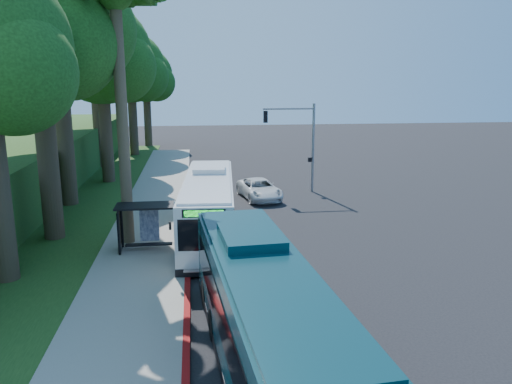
{
  "coord_description": "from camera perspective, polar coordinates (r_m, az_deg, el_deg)",
  "views": [
    {
      "loc": [
        -4.58,
        -28.21,
        8.82
      ],
      "look_at": [
        -0.88,
        1.0,
        2.14
      ],
      "focal_mm": 35.0,
      "sensor_mm": 36.0,
      "label": 1
    }
  ],
  "objects": [
    {
      "name": "bus_shelter",
      "position": [
        26.44,
        -12.78,
        -2.93
      ],
      "size": [
        3.2,
        1.51,
        2.55
      ],
      "color": "black",
      "rests_on": "ground"
    },
    {
      "name": "tree_4",
      "position": [
        60.59,
        -14.07,
        13.26
      ],
      "size": [
        8.4,
        8.0,
        14.14
      ],
      "color": "#382B1E",
      "rests_on": "ground"
    },
    {
      "name": "tree_1",
      "position": [
        37.45,
        -21.87,
        17.89
      ],
      "size": [
        10.5,
        10.0,
        18.26
      ],
      "color": "#382B1E",
      "rests_on": "ground"
    },
    {
      "name": "tree_5",
      "position": [
        68.45,
        -12.42,
        12.61
      ],
      "size": [
        7.35,
        7.0,
        12.86
      ],
      "color": "#382B1E",
      "rests_on": "ground"
    },
    {
      "name": "stop_sign_pole",
      "position": [
        24.18,
        -8.89,
        -3.56
      ],
      "size": [
        0.35,
        0.06,
        3.17
      ],
      "color": "gray",
      "rests_on": "ground"
    },
    {
      "name": "tree_2",
      "position": [
        44.83,
        -17.16,
        14.34
      ],
      "size": [
        8.82,
        8.4,
        15.12
      ],
      "color": "#382B1E",
      "rests_on": "ground"
    },
    {
      "name": "ground",
      "position": [
        29.91,
        1.92,
        -4.38
      ],
      "size": [
        140.0,
        140.0,
        0.0
      ],
      "primitive_type": "plane",
      "color": "black",
      "rests_on": "ground"
    },
    {
      "name": "traffic_signal_pole",
      "position": [
        39.36,
        5.12,
        6.31
      ],
      "size": [
        4.1,
        0.3,
        7.0
      ],
      "color": "gray",
      "rests_on": "ground"
    },
    {
      "name": "white_bus",
      "position": [
        28.45,
        -5.41,
        -1.5
      ],
      "size": [
        3.49,
        12.74,
        3.75
      ],
      "rotation": [
        0.0,
        0.0,
        -0.06
      ],
      "color": "silver",
      "rests_on": "ground"
    },
    {
      "name": "grass_verge",
      "position": [
        35.37,
        -20.76,
        -2.47
      ],
      "size": [
        8.0,
        70.0,
        0.06
      ],
      "primitive_type": "cube",
      "color": "#234719",
      "rests_on": "ground"
    },
    {
      "name": "sidewalk",
      "position": [
        29.67,
        -12.19,
        -4.7
      ],
      "size": [
        4.5,
        70.0,
        0.12
      ],
      "primitive_type": "cube",
      "color": "gray",
      "rests_on": "ground"
    },
    {
      "name": "red_curb",
      "position": [
        25.75,
        -7.78,
        -7.23
      ],
      "size": [
        0.25,
        30.0,
        0.13
      ],
      "primitive_type": "cube",
      "color": "maroon",
      "rests_on": "ground"
    },
    {
      "name": "teal_bus",
      "position": [
        15.49,
        0.89,
        -13.81
      ],
      "size": [
        3.78,
        13.17,
        3.87
      ],
      "rotation": [
        0.0,
        0.0,
        0.08
      ],
      "color": "#092E36",
      "rests_on": "ground"
    },
    {
      "name": "tree_0",
      "position": [
        29.36,
        -23.66,
        16.4
      ],
      "size": [
        8.4,
        8.0,
        15.7
      ],
      "color": "#382B1E",
      "rests_on": "ground"
    },
    {
      "name": "palm_tree",
      "position": [
        27.19,
        -15.76,
        19.84
      ],
      "size": [
        4.2,
        4.2,
        14.4
      ],
      "color": "#4C3F2D",
      "rests_on": "ground"
    },
    {
      "name": "tree_3",
      "position": [
        53.11,
        -17.98,
        15.59
      ],
      "size": [
        10.08,
        9.6,
        17.28
      ],
      "color": "#382B1E",
      "rests_on": "ground"
    },
    {
      "name": "pickup",
      "position": [
        37.55,
        0.39,
        0.35
      ],
      "size": [
        3.29,
        5.66,
        1.48
      ],
      "primitive_type": "imported",
      "rotation": [
        0.0,
        0.0,
        0.16
      ],
      "color": "silver",
      "rests_on": "ground"
    }
  ]
}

